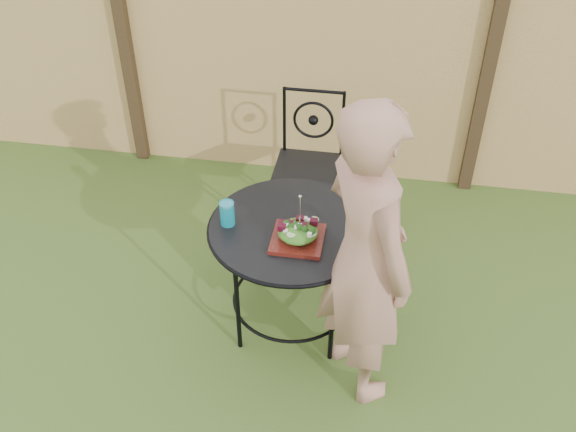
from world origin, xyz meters
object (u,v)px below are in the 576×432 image
object	(u,v)px
diner	(365,258)
salad_plate	(298,239)
patio_table	(292,245)
patio_chair	(310,159)

from	to	relation	value
diner	salad_plate	xyz separation A→B (m)	(-0.36, 0.22, -0.12)
salad_plate	diner	bearing A→B (deg)	-31.67
patio_table	diner	world-z (taller)	diner
patio_chair	diner	size ratio (longest dim) A/B	0.56
patio_chair	diner	bearing A→B (deg)	-71.45
diner	salad_plate	world-z (taller)	diner
patio_table	patio_chair	bearing A→B (deg)	92.38
patio_table	patio_chair	world-z (taller)	patio_chair
patio_table	diner	xyz separation A→B (m)	(0.41, -0.34, 0.27)
patio_table	diner	distance (m)	0.59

